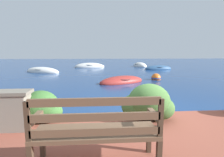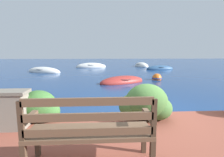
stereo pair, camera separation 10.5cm
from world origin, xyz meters
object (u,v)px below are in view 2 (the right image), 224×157
at_px(park_bench, 90,129).
at_px(mooring_buoy, 157,78).
at_px(rowboat_mid, 44,72).
at_px(rowboat_far, 160,69).
at_px(rowboat_distant, 141,66).
at_px(rowboat_nearest, 122,82).
at_px(rowboat_outer, 91,67).

bearing_deg(park_bench, mooring_buoy, 63.95).
bearing_deg(rowboat_mid, rowboat_far, -141.18).
bearing_deg(park_bench, rowboat_distant, 72.01).
height_order(park_bench, rowboat_mid, park_bench).
bearing_deg(rowboat_nearest, rowboat_far, 31.45).
bearing_deg(rowboat_mid, rowboat_outer, -100.35).
distance_m(rowboat_nearest, rowboat_far, 8.31).
height_order(rowboat_outer, mooring_buoy, rowboat_outer).
bearing_deg(rowboat_outer, park_bench, -90.70).
xyz_separation_m(park_bench, rowboat_far, (5.71, 14.28, -0.64)).
bearing_deg(rowboat_far, rowboat_outer, 151.97).
bearing_deg(rowboat_mid, mooring_buoy, -179.57).
bearing_deg(rowboat_outer, rowboat_far, -25.41).
height_order(rowboat_nearest, rowboat_far, rowboat_far).
relative_size(rowboat_outer, mooring_buoy, 5.32).
distance_m(rowboat_nearest, rowboat_distant, 10.96).
distance_m(rowboat_distant, mooring_buoy, 9.61).
xyz_separation_m(rowboat_far, mooring_buoy, (-2.25, -6.15, 0.04)).
distance_m(park_bench, rowboat_mid, 13.34).
distance_m(rowboat_far, rowboat_distant, 3.51).
bearing_deg(rowboat_outer, mooring_buoy, -67.21).
relative_size(rowboat_nearest, rowboat_mid, 0.83).
distance_m(rowboat_mid, rowboat_distant, 10.62).
relative_size(park_bench, rowboat_mid, 0.45).
height_order(rowboat_nearest, rowboat_distant, rowboat_distant).
xyz_separation_m(rowboat_mid, rowboat_outer, (3.61, 4.39, 0.01)).
bearing_deg(park_bench, rowboat_mid, 107.05).
relative_size(park_bench, rowboat_nearest, 0.54).
distance_m(rowboat_far, mooring_buoy, 6.55).
bearing_deg(rowboat_nearest, rowboat_distant, 45.34).
height_order(park_bench, rowboat_nearest, park_bench).
bearing_deg(rowboat_mid, rowboat_distant, -122.00).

